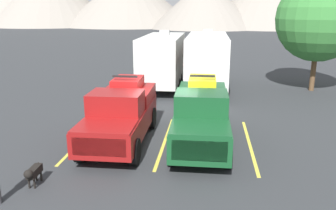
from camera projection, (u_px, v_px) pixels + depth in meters
ground_plane at (165, 141)px, 13.72m from camera, size 240.00×240.00×0.00m
pickup_truck_a at (121, 113)px, 13.44m from camera, size 2.20×5.51×2.48m
pickup_truck_b at (201, 114)px, 13.25m from camera, size 2.16×5.75×2.52m
lot_stripe_a at (85, 137)px, 14.11m from camera, size 0.12×5.50×0.01m
lot_stripe_b at (165, 141)px, 13.72m from camera, size 0.12×5.50×0.01m
lot_stripe_c at (250, 144)px, 13.34m from camera, size 0.12×5.50×0.01m
camper_trailer_a at (163, 58)px, 22.67m from camera, size 2.43×8.19×3.67m
camper_trailer_b at (207, 59)px, 22.02m from camera, size 2.51×8.59×3.76m
dog at (33, 173)px, 10.11m from camera, size 0.28×0.94×0.65m
tree_a at (320, 11)px, 20.90m from camera, size 5.19×5.19×8.11m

